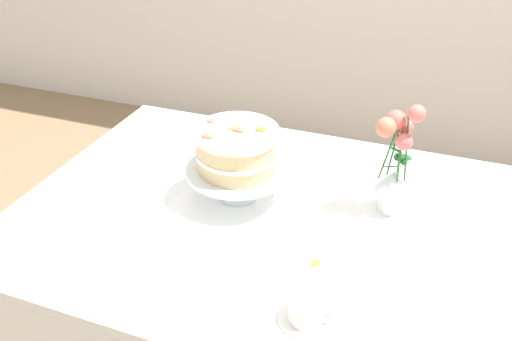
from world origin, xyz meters
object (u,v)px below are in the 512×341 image
at_px(teacup, 307,310).
at_px(flower_vase, 395,163).
at_px(layer_cake, 237,149).
at_px(cake_stand, 237,173).
at_px(dining_table, 266,243).

bearing_deg(teacup, flower_vase, 76.75).
bearing_deg(teacup, layer_cake, 129.36).
distance_m(cake_stand, layer_cake, 0.08).
relative_size(cake_stand, teacup, 2.31).
bearing_deg(teacup, dining_table, 122.68).
distance_m(cake_stand, flower_vase, 0.43).
distance_m(layer_cake, teacup, 0.50).
relative_size(layer_cake, teacup, 1.85).
height_order(dining_table, teacup, teacup).
bearing_deg(flower_vase, dining_table, -153.58).
relative_size(dining_table, teacup, 11.17).
bearing_deg(dining_table, cake_stand, 149.06).
height_order(dining_table, layer_cake, layer_cake).
relative_size(dining_table, cake_stand, 4.83).
height_order(layer_cake, flower_vase, flower_vase).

